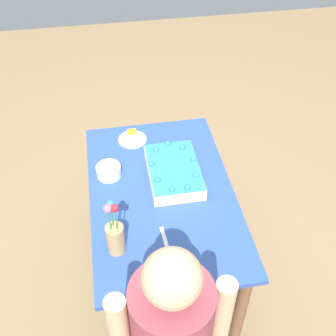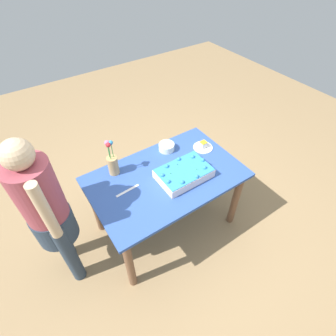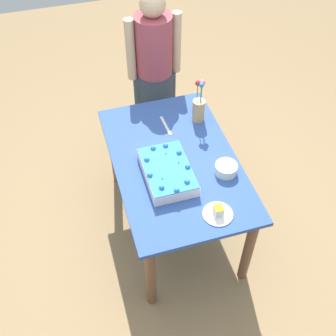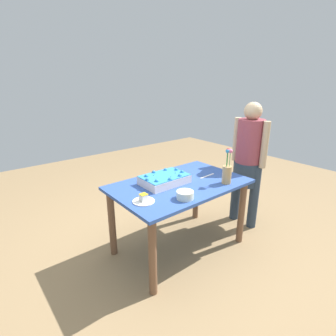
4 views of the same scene
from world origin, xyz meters
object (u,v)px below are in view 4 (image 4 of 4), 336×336
object	(u,v)px
serving_plate_with_slice	(144,200)
cake_knife	(207,176)
sheet_cake	(164,179)
fruit_bowl	(185,195)
flower_vase	(227,172)
person_standing	(248,158)

from	to	relation	value
serving_plate_with_slice	cake_knife	distance (m)	0.88
sheet_cake	cake_knife	distance (m)	0.50
sheet_cake	serving_plate_with_slice	xyz separation A→B (m)	(0.39, 0.21, -0.03)
cake_knife	fruit_bowl	xyz separation A→B (m)	(0.56, 0.26, 0.03)
serving_plate_with_slice	flower_vase	xyz separation A→B (m)	(-0.87, 0.17, 0.10)
serving_plate_with_slice	flower_vase	distance (m)	0.89
serving_plate_with_slice	cake_knife	world-z (taller)	serving_plate_with_slice
flower_vase	person_standing	xyz separation A→B (m)	(-0.61, -0.17, -0.01)
cake_knife	fruit_bowl	world-z (taller)	fruit_bowl
cake_knife	person_standing	distance (m)	0.62
serving_plate_with_slice	cake_knife	bearing A→B (deg)	-174.76
sheet_cake	flower_vase	bearing A→B (deg)	141.36
fruit_bowl	cake_knife	bearing A→B (deg)	-155.47
sheet_cake	serving_plate_with_slice	bearing A→B (deg)	28.17
person_standing	sheet_cake	bearing A→B (deg)	-10.84
cake_knife	sheet_cake	bearing A→B (deg)	-18.43
cake_knife	fruit_bowl	size ratio (longest dim) A/B	1.42
sheet_cake	person_standing	bearing A→B (deg)	169.16
serving_plate_with_slice	person_standing	size ratio (longest dim) A/B	0.13
sheet_cake	flower_vase	distance (m)	0.62
serving_plate_with_slice	sheet_cake	bearing A→B (deg)	-151.83
person_standing	serving_plate_with_slice	bearing A→B (deg)	0.02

